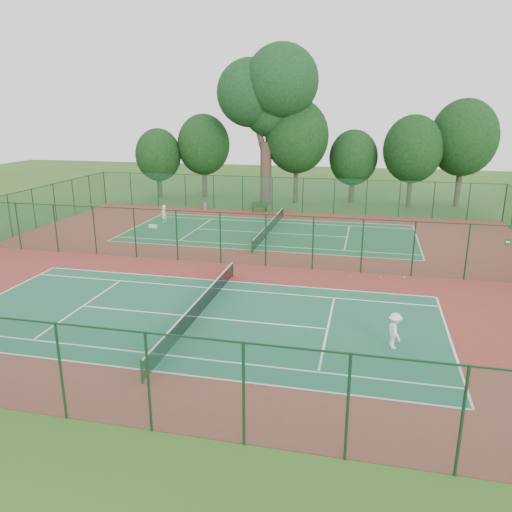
# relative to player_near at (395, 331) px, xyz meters

# --- Properties ---
(ground) EXTENTS (120.00, 120.00, 0.00)m
(ground) POSITION_rel_player_near_xyz_m (-9.35, 10.25, -0.82)
(ground) COLOR #2E561B
(ground) RESTS_ON ground
(red_pad) EXTENTS (40.00, 36.00, 0.01)m
(red_pad) POSITION_rel_player_near_xyz_m (-9.35, 10.25, -0.81)
(red_pad) COLOR maroon
(red_pad) RESTS_ON ground
(court_near) EXTENTS (23.77, 10.97, 0.01)m
(court_near) POSITION_rel_player_near_xyz_m (-9.35, 1.25, -0.80)
(court_near) COLOR #1C5A3F
(court_near) RESTS_ON red_pad
(court_far) EXTENTS (23.77, 10.97, 0.01)m
(court_far) POSITION_rel_player_near_xyz_m (-9.35, 19.25, -0.80)
(court_far) COLOR #1B5830
(court_far) RESTS_ON red_pad
(fence_north) EXTENTS (40.00, 0.09, 3.50)m
(fence_north) POSITION_rel_player_near_xyz_m (-9.35, 28.25, 0.94)
(fence_north) COLOR #1C5538
(fence_north) RESTS_ON ground
(fence_south) EXTENTS (40.00, 0.09, 3.50)m
(fence_south) POSITION_rel_player_near_xyz_m (-9.35, -7.75, 0.94)
(fence_south) COLOR #16432D
(fence_south) RESTS_ON ground
(fence_divider) EXTENTS (40.00, 0.09, 3.50)m
(fence_divider) POSITION_rel_player_near_xyz_m (-9.35, 10.25, 0.94)
(fence_divider) COLOR #174626
(fence_divider) RESTS_ON ground
(tennis_net_near) EXTENTS (0.10, 12.90, 0.97)m
(tennis_net_near) POSITION_rel_player_near_xyz_m (-9.35, 1.25, -0.27)
(tennis_net_near) COLOR #153B21
(tennis_net_near) RESTS_ON ground
(tennis_net_far) EXTENTS (0.10, 12.90, 0.97)m
(tennis_net_far) POSITION_rel_player_near_xyz_m (-9.35, 19.25, -0.27)
(tennis_net_far) COLOR black
(tennis_net_far) RESTS_ON ground
(player_near) EXTENTS (0.91, 1.17, 1.59)m
(player_near) POSITION_rel_player_near_xyz_m (0.00, 0.00, 0.00)
(player_near) COLOR white
(player_near) RESTS_ON court_near
(player_far) EXTENTS (0.55, 0.67, 1.59)m
(player_far) POSITION_rel_player_near_xyz_m (-19.53, 21.08, -0.00)
(player_far) COLOR white
(player_far) RESTS_ON court_far
(trash_bin) EXTENTS (0.50, 0.50, 0.81)m
(trash_bin) POSITION_rel_player_near_xyz_m (-17.84, 27.76, -0.40)
(trash_bin) COLOR slate
(trash_bin) RESTS_ON red_pad
(bench) EXTENTS (1.74, 1.11, 1.04)m
(bench) POSITION_rel_player_near_xyz_m (-12.09, 27.78, -0.27)
(bench) COLOR black
(bench) RESTS_ON red_pad
(kit_bag) EXTENTS (0.73, 0.29, 0.27)m
(kit_bag) POSITION_rel_player_near_xyz_m (-19.66, 18.88, -0.67)
(kit_bag) COLOR white
(kit_bag) RESTS_ON red_pad
(stray_ball_a) EXTENTS (0.06, 0.06, 0.06)m
(stray_ball_a) POSITION_rel_player_near_xyz_m (-2.29, 9.38, -0.77)
(stray_ball_a) COLOR #B1D230
(stray_ball_a) RESTS_ON red_pad
(stray_ball_b) EXTENTS (0.07, 0.07, 0.07)m
(stray_ball_b) POSITION_rel_player_near_xyz_m (-0.41, 9.50, -0.77)
(stray_ball_b) COLOR gold
(stray_ball_b) RESTS_ON red_pad
(stray_ball_c) EXTENTS (0.07, 0.07, 0.07)m
(stray_ball_c) POSITION_rel_player_near_xyz_m (-10.22, 9.63, -0.77)
(stray_ball_c) COLOR #C2E234
(stray_ball_c) RESTS_ON red_pad
(big_tree) EXTENTS (10.69, 7.82, 16.42)m
(big_tree) POSITION_rel_player_near_xyz_m (-12.30, 32.57, 10.81)
(big_tree) COLOR #3D2C21
(big_tree) RESTS_ON ground
(evergreen_row) EXTENTS (39.00, 5.00, 12.00)m
(evergreen_row) POSITION_rel_player_near_xyz_m (-8.85, 34.50, -0.82)
(evergreen_row) COLOR black
(evergreen_row) RESTS_ON ground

